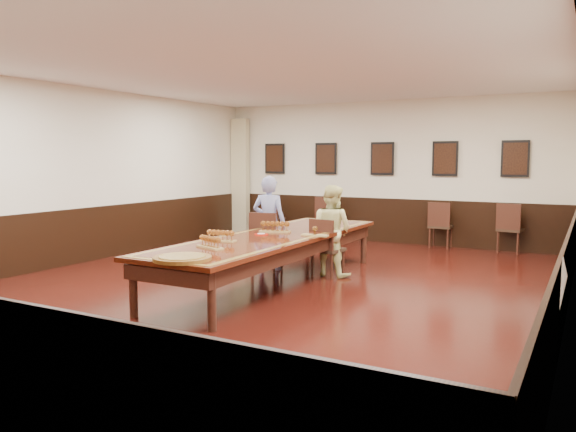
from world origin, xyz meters
The scene contains 24 objects.
floor centered at (0.00, 0.00, -0.01)m, with size 8.00×10.00×0.02m, color black.
ceiling centered at (0.00, 0.00, 3.21)m, with size 8.00×10.00×0.02m, color white.
wall_back centered at (0.00, 5.01, 1.60)m, with size 8.00×0.02×3.20m, color beige.
wall_left centered at (-4.01, 0.00, 1.60)m, with size 0.02×10.00×3.20m, color beige.
wall_right centered at (4.01, 0.00, 1.60)m, with size 0.02×10.00×3.20m, color beige.
chair_man centered at (-0.62, 0.88, 0.50)m, with size 0.47×0.52×1.01m, color #302015, non-canonical shape.
chair_woman centered at (0.50, 0.93, 0.47)m, with size 0.44×0.48×0.95m, color #302015, non-canonical shape.
spare_chair_a centered at (-2.60, 4.52, 0.47)m, with size 0.44×0.48×0.94m, color #302015, non-canonical shape.
spare_chair_b centered at (-1.17, 4.63, 0.51)m, with size 0.48×0.52×1.03m, color #302015, non-canonical shape.
spare_chair_c centered at (1.39, 4.78, 0.49)m, with size 0.46×0.50×0.98m, color #302015, non-canonical shape.
spare_chair_d centered at (2.79, 4.82, 0.50)m, with size 0.47×0.51×1.01m, color #302015, non-canonical shape.
person_man centered at (-0.63, 0.99, 0.81)m, with size 0.59×0.39×1.61m, color #4352A8.
person_woman centered at (0.51, 1.03, 0.74)m, with size 0.74×0.57×1.48m, color #E9E492.
pink_phone centered at (0.60, 0.30, 0.76)m, with size 0.07×0.15×0.01m, color #F3519F.
curtain centered at (-3.75, 4.82, 1.45)m, with size 0.45×0.18×2.90m, color #C5BB87.
wainscoting centered at (0.00, 0.00, 0.50)m, with size 8.00×10.00×1.00m.
conference_table centered at (0.00, 0.00, 0.61)m, with size 1.40×5.00×0.76m.
posters centered at (0.00, 4.94, 1.90)m, with size 6.14×0.04×0.74m.
flight_a centered at (-0.13, 0.31, 0.83)m, with size 0.51×0.28×0.18m.
flight_b centered at (0.60, 0.24, 0.82)m, with size 0.41×0.16×0.15m.
flight_c centered at (-0.31, -0.89, 0.83)m, with size 0.46×0.18×0.17m.
flight_d centered at (-0.08, -1.45, 0.83)m, with size 0.47×0.28×0.17m.
red_plate_grp centered at (-0.16, -0.05, 0.76)m, with size 0.21×0.21×0.03m.
carved_platter centered at (0.14, -2.27, 0.78)m, with size 0.83×0.83×0.05m.
Camera 1 is at (4.22, -7.23, 1.91)m, focal length 35.00 mm.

